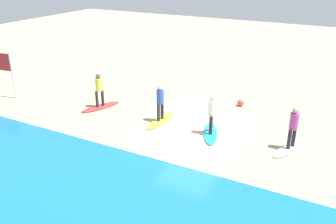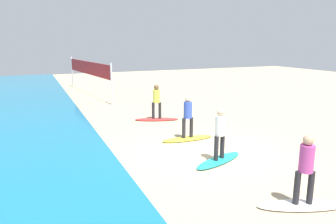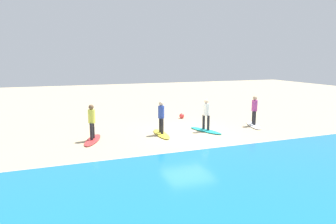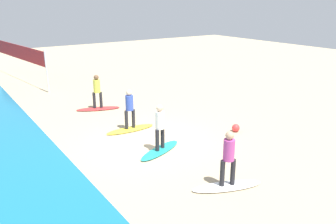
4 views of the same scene
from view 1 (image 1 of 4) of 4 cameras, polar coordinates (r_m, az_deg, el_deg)
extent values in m
plane|color=tan|center=(15.67, 3.39, -2.61)|extent=(60.00, 60.00, 0.00)
ellipsoid|color=white|center=(14.74, 18.53, -5.39)|extent=(1.26, 2.16, 0.09)
cylinder|color=#232328|center=(14.42, 18.41, -4.07)|extent=(0.14, 0.14, 0.78)
cylinder|color=#232328|center=(14.68, 19.06, -3.68)|extent=(0.14, 0.14, 0.78)
cylinder|color=#B74293|center=(14.27, 19.09, -1.36)|extent=(0.32, 0.32, 0.62)
sphere|color=tan|center=(14.10, 19.31, 0.23)|extent=(0.24, 0.24, 0.24)
ellipsoid|color=teal|center=(15.25, 6.64, -3.30)|extent=(1.30, 2.16, 0.09)
cylinder|color=#232328|center=(14.92, 6.71, -2.07)|extent=(0.14, 0.14, 0.78)
cylinder|color=#232328|center=(15.21, 6.71, -1.56)|extent=(0.14, 0.14, 0.78)
cylinder|color=white|center=(14.79, 6.83, 0.65)|extent=(0.32, 0.32, 0.62)
sphere|color=beige|center=(14.63, 6.91, 2.21)|extent=(0.24, 0.24, 0.24)
ellipsoid|color=yellow|center=(16.30, -1.19, -1.35)|extent=(0.62, 2.11, 0.09)
cylinder|color=#232328|center=(16.00, -1.50, -0.13)|extent=(0.14, 0.14, 0.78)
cylinder|color=#232328|center=(16.26, -0.91, 0.25)|extent=(0.14, 0.14, 0.78)
cylinder|color=#334CAD|center=(15.87, -1.22, 2.39)|extent=(0.32, 0.32, 0.62)
sphere|color=beige|center=(15.73, -1.24, 3.86)|extent=(0.24, 0.24, 0.24)
ellipsoid|color=red|center=(18.12, -10.51, 0.81)|extent=(1.24, 2.17, 0.09)
cylinder|color=#232328|center=(17.89, -11.04, 1.97)|extent=(0.14, 0.14, 0.78)
cylinder|color=#232328|center=(18.04, -10.18, 2.22)|extent=(0.14, 0.14, 0.78)
cylinder|color=#E0E04C|center=(17.73, -10.77, 4.21)|extent=(0.32, 0.32, 0.62)
sphere|color=brown|center=(17.61, -10.87, 5.54)|extent=(0.24, 0.24, 0.24)
cylinder|color=silver|center=(20.24, -23.09, 5.30)|extent=(0.10, 0.10, 2.50)
sphere|color=#E53838|center=(18.31, 11.25, 1.38)|extent=(0.32, 0.32, 0.32)
camera|label=2|loc=(8.74, 47.03, -5.04)|focal=33.93mm
camera|label=3|loc=(12.33, -62.53, -3.43)|focal=31.53mm
camera|label=4|loc=(8.27, 61.14, -0.12)|focal=37.20mm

